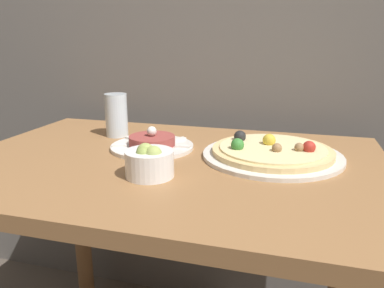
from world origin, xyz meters
TOP-DOWN VIEW (x-y plane):
  - dining_table at (0.00, 0.36)m, footprint 1.05×0.72m
  - pizza_plate at (0.24, 0.45)m, footprint 0.35×0.35m
  - tartare_plate at (-0.07, 0.44)m, footprint 0.22×0.22m
  - small_bowl at (-0.00, 0.24)m, footprint 0.11×0.11m
  - drinking_glass at (-0.23, 0.54)m, footprint 0.07×0.07m

SIDE VIEW (x-z plane):
  - dining_table at x=0.00m, z-range 0.25..1.01m
  - tartare_plate at x=-0.07m, z-range 0.74..0.80m
  - pizza_plate at x=0.24m, z-range 0.74..0.79m
  - small_bowl at x=0.00m, z-range 0.75..0.82m
  - drinking_glass at x=-0.23m, z-range 0.75..0.88m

